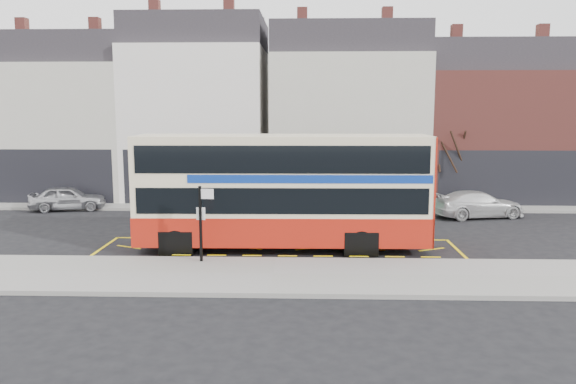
{
  "coord_description": "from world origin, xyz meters",
  "views": [
    {
      "loc": [
        1.05,
        -19.98,
        5.49
      ],
      "look_at": [
        0.35,
        2.0,
        2.19
      ],
      "focal_mm": 35.0,
      "sensor_mm": 36.0,
      "label": 1
    }
  ],
  "objects_px": {
    "double_decker_bus": "(284,190)",
    "car_grey": "(275,200)",
    "car_white": "(478,204)",
    "street_tree_right": "(450,140)",
    "car_silver": "(68,198)",
    "bus_stop_post": "(202,216)"
  },
  "relations": [
    {
      "from": "bus_stop_post",
      "to": "car_grey",
      "type": "height_order",
      "value": "bus_stop_post"
    },
    {
      "from": "car_white",
      "to": "street_tree_right",
      "type": "height_order",
      "value": "street_tree_right"
    },
    {
      "from": "car_grey",
      "to": "car_white",
      "type": "height_order",
      "value": "car_white"
    },
    {
      "from": "double_decker_bus",
      "to": "car_white",
      "type": "distance_m",
      "value": 11.88
    },
    {
      "from": "bus_stop_post",
      "to": "car_silver",
      "type": "xyz_separation_m",
      "value": [
        -9.29,
        10.49,
        -1.11
      ]
    },
    {
      "from": "car_silver",
      "to": "street_tree_right",
      "type": "height_order",
      "value": "street_tree_right"
    },
    {
      "from": "double_decker_bus",
      "to": "car_white",
      "type": "height_order",
      "value": "double_decker_bus"
    },
    {
      "from": "car_grey",
      "to": "car_white",
      "type": "distance_m",
      "value": 10.4
    },
    {
      "from": "double_decker_bus",
      "to": "car_silver",
      "type": "relative_size",
      "value": 2.87
    },
    {
      "from": "double_decker_bus",
      "to": "car_grey",
      "type": "bearing_deg",
      "value": 94.56
    },
    {
      "from": "double_decker_bus",
      "to": "car_silver",
      "type": "height_order",
      "value": "double_decker_bus"
    },
    {
      "from": "bus_stop_post",
      "to": "street_tree_right",
      "type": "bearing_deg",
      "value": 50.91
    },
    {
      "from": "bus_stop_post",
      "to": "street_tree_right",
      "type": "distance_m",
      "value": 17.05
    },
    {
      "from": "bus_stop_post",
      "to": "car_grey",
      "type": "distance_m",
      "value": 10.52
    },
    {
      "from": "double_decker_bus",
      "to": "street_tree_right",
      "type": "xyz_separation_m",
      "value": [
        8.85,
        9.99,
        1.38
      ]
    },
    {
      "from": "double_decker_bus",
      "to": "car_grey",
      "type": "height_order",
      "value": "double_decker_bus"
    },
    {
      "from": "double_decker_bus",
      "to": "street_tree_right",
      "type": "bearing_deg",
      "value": 47.55
    },
    {
      "from": "car_grey",
      "to": "street_tree_right",
      "type": "height_order",
      "value": "street_tree_right"
    },
    {
      "from": "double_decker_bus",
      "to": "bus_stop_post",
      "type": "relative_size",
      "value": 4.2
    },
    {
      "from": "car_silver",
      "to": "car_grey",
      "type": "height_order",
      "value": "car_silver"
    },
    {
      "from": "double_decker_bus",
      "to": "car_grey",
      "type": "relative_size",
      "value": 2.88
    },
    {
      "from": "car_white",
      "to": "street_tree_right",
      "type": "xyz_separation_m",
      "value": [
        -0.73,
        3.16,
        3.06
      ]
    }
  ]
}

